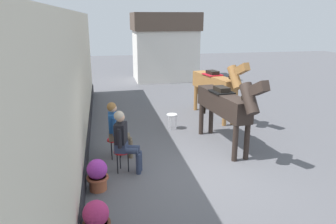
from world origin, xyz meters
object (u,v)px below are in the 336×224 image
(seated_visitor_near, at_px, (124,138))
(saddled_horse_near, at_px, (225,104))
(spare_stool_white, at_px, (172,116))
(flower_planter_middle, at_px, (97,174))
(seated_visitor_far, at_px, (116,127))
(flower_planter_near, at_px, (96,220))
(saddled_horse_far, at_px, (216,84))

(seated_visitor_near, distance_m, saddled_horse_near, 2.81)
(spare_stool_white, bearing_deg, saddled_horse_near, -58.88)
(flower_planter_middle, bearing_deg, saddled_horse_near, 26.46)
(seated_visitor_far, bearing_deg, spare_stool_white, 46.23)
(saddled_horse_near, relative_size, spare_stool_white, 6.50)
(seated_visitor_far, xyz_separation_m, saddled_horse_near, (2.76, 0.13, 0.38))
(seated_visitor_near, xyz_separation_m, seated_visitor_far, (-0.13, 0.78, 0.00))
(flower_planter_near, distance_m, spare_stool_white, 5.27)
(saddled_horse_far, distance_m, spare_stool_white, 2.00)
(flower_planter_near, relative_size, spare_stool_white, 1.39)
(seated_visitor_far, height_order, flower_planter_middle, seated_visitor_far)
(saddled_horse_near, relative_size, flower_planter_near, 4.67)
(seated_visitor_far, distance_m, spare_stool_white, 2.54)
(flower_planter_middle, bearing_deg, flower_planter_near, -90.27)
(saddled_horse_far, relative_size, spare_stool_white, 6.44)
(flower_planter_middle, bearing_deg, seated_visitor_near, 49.89)
(saddled_horse_near, bearing_deg, seated_visitor_far, -177.37)
(saddled_horse_near, xyz_separation_m, saddled_horse_far, (0.63, 2.52, 0.00))
(saddled_horse_near, distance_m, spare_stool_white, 2.11)
(flower_planter_near, height_order, spare_stool_white, flower_planter_near)
(seated_visitor_far, bearing_deg, flower_planter_middle, -107.12)
(seated_visitor_near, relative_size, saddled_horse_near, 0.46)
(saddled_horse_far, relative_size, flower_planter_middle, 4.63)
(flower_planter_middle, relative_size, spare_stool_white, 1.39)
(seated_visitor_far, distance_m, saddled_horse_near, 2.79)
(flower_planter_near, xyz_separation_m, flower_planter_middle, (0.01, 1.51, 0.00))
(seated_visitor_far, distance_m, flower_planter_near, 3.05)
(seated_visitor_near, height_order, seated_visitor_far, same)
(seated_visitor_near, bearing_deg, saddled_horse_far, 46.40)
(saddled_horse_far, bearing_deg, seated_visitor_near, -133.60)
(seated_visitor_near, distance_m, flower_planter_near, 2.32)
(seated_visitor_near, bearing_deg, spare_stool_white, 58.18)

